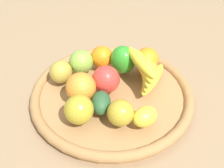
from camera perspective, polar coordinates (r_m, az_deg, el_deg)
The scene contains 14 objects.
ground_plane at distance 0.82m, azimuth -0.00°, elevation -3.11°, with size 2.40×2.40×0.00m, color #907353.
basket at distance 0.81m, azimuth -0.00°, elevation -2.14°, with size 0.48×0.48×0.04m.
avocado at distance 0.72m, azimuth -2.28°, elevation -3.91°, with size 0.08×0.05×0.05m, color #29502D.
bell_pepper at distance 0.83m, azimuth 2.28°, elevation 5.07°, with size 0.08×0.07×0.09m, color #2F9226.
apple_4 at distance 0.82m, azimuth -10.62°, elevation 2.51°, with size 0.07×0.07×0.07m, color #AC9838.
banana_bunch at distance 0.79m, azimuth 7.27°, elevation 2.87°, with size 0.16×0.16×0.09m.
orange_0 at distance 0.86m, azimuth -2.12°, elevation 5.65°, with size 0.07×0.07×0.07m, color orange.
apple_2 at distance 0.68m, azimuth 1.80°, elevation -6.03°, with size 0.07×0.07×0.07m, color #AE972B.
apple_0 at distance 0.77m, azimuth -1.26°, elevation 0.97°, with size 0.08×0.08×0.08m, color red.
apple_3 at distance 0.69m, azimuth -6.91°, elevation -5.34°, with size 0.08×0.08×0.08m, color #AD9929.
orange_2 at distance 0.74m, azimuth -6.52°, elevation -0.73°, with size 0.08×0.08×0.08m, color orange.
orange_1 at distance 0.86m, azimuth 7.33°, elevation 5.20°, with size 0.07×0.07×0.07m, color orange.
apple_1 at distance 0.84m, azimuth -6.45°, elevation 4.58°, with size 0.07×0.07×0.07m, color #86B442.
lemon_0 at distance 0.69m, azimuth 6.91°, elevation -6.76°, with size 0.07×0.05×0.05m, color yellow.
Camera 1 is at (0.36, 0.47, 0.56)m, focal length 43.83 mm.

